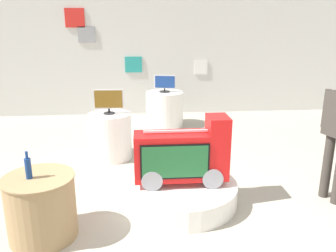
{
  "coord_description": "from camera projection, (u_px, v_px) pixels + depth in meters",
  "views": [
    {
      "loc": [
        -0.41,
        -3.56,
        2.2
      ],
      "look_at": [
        0.02,
        1.34,
        0.75
      ],
      "focal_mm": 36.55,
      "sensor_mm": 36.0,
      "label": 1
    }
  ],
  "objects": [
    {
      "name": "ground_plane",
      "position": [
        176.0,
        218.0,
        4.06
      ],
      "size": [
        30.0,
        30.0,
        0.0
      ],
      "primitive_type": "plane",
      "color": "#A8A091"
    },
    {
      "name": "novelty_firetruck_tv",
      "position": [
        183.0,
        157.0,
        4.25
      ],
      "size": [
        1.16,
        0.43,
        0.87
      ],
      "color": "gray",
      "rests_on": "main_display_pedestal"
    },
    {
      "name": "main_display_pedestal",
      "position": [
        181.0,
        192.0,
        4.39
      ],
      "size": [
        1.44,
        1.44,
        0.27
      ],
      "primitive_type": "cylinder",
      "color": "white",
      "rests_on": "ground"
    },
    {
      "name": "back_wall_display",
      "position": [
        154.0,
        48.0,
        8.49
      ],
      "size": [
        11.83,
        0.13,
        3.29
      ],
      "color": "silver",
      "rests_on": "ground"
    },
    {
      "name": "side_table_round",
      "position": [
        41.0,
        206.0,
        3.61
      ],
      "size": [
        0.74,
        0.74,
        0.7
      ],
      "color": "#9E7F56",
      "rests_on": "ground"
    },
    {
      "name": "tv_on_left_rear",
      "position": [
        165.0,
        83.0,
        7.52
      ],
      "size": [
        0.47,
        0.24,
        0.37
      ],
      "color": "black",
      "rests_on": "display_pedestal_left_rear"
    },
    {
      "name": "bottle_on_side_table",
      "position": [
        28.0,
        168.0,
        3.45
      ],
      "size": [
        0.06,
        0.06,
        0.29
      ],
      "color": "navy",
      "rests_on": "side_table_round"
    },
    {
      "name": "tv_on_center_rear",
      "position": [
        109.0,
        100.0,
        5.64
      ],
      "size": [
        0.5,
        0.18,
        0.41
      ],
      "color": "black",
      "rests_on": "display_pedestal_center_rear"
    },
    {
      "name": "display_pedestal_center_rear",
      "position": [
        110.0,
        136.0,
        5.82
      ],
      "size": [
        0.72,
        0.72,
        0.78
      ],
      "primitive_type": "cylinder",
      "color": "white",
      "rests_on": "ground"
    },
    {
      "name": "display_pedestal_left_rear",
      "position": [
        165.0,
        109.0,
        7.69
      ],
      "size": [
        0.83,
        0.83,
        0.78
      ],
      "primitive_type": "cylinder",
      "color": "white",
      "rests_on": "ground"
    }
  ]
}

